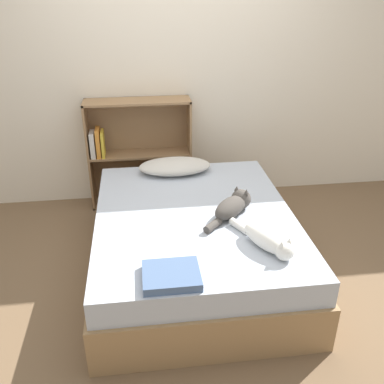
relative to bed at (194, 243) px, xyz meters
name	(u,v)px	position (x,y,z in m)	size (l,w,h in m)	color
ground_plane	(194,270)	(0.00, 0.00, -0.25)	(8.00, 8.00, 0.00)	brown
wall_back	(175,70)	(0.00, 1.35, 1.00)	(8.00, 0.06, 2.50)	silver
bed	(194,243)	(0.00, 0.00, 0.00)	(1.44, 1.82, 0.51)	#99754C
pillow	(175,166)	(-0.07, 0.72, 0.32)	(0.61, 0.32, 0.12)	beige
cat_light	(268,240)	(0.39, -0.50, 0.32)	(0.33, 0.51, 0.14)	white
cat_dark	(233,205)	(0.27, -0.05, 0.32)	(0.40, 0.41, 0.17)	#47423D
bookshelf	(137,151)	(-0.40, 1.22, 0.28)	(0.96, 0.26, 1.03)	#8E6B47
blanket_fold	(171,276)	(-0.23, -0.72, 0.28)	(0.32, 0.27, 0.05)	#4C668E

